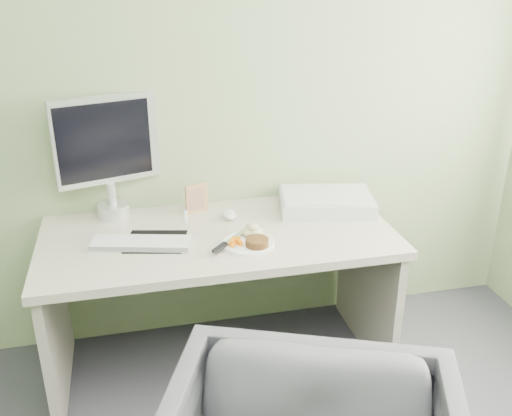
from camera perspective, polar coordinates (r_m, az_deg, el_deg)
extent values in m
plane|color=gray|center=(2.76, -5.45, 12.51)|extent=(3.50, 0.00, 3.50)
cube|color=#BAAC9C|center=(2.61, -3.76, -2.93)|extent=(1.60, 0.75, 0.04)
cube|color=gray|center=(2.80, -19.38, -11.06)|extent=(0.04, 0.70, 0.69)
cube|color=gray|center=(2.99, 11.08, -7.69)|extent=(0.04, 0.70, 0.69)
cylinder|color=white|center=(2.49, -0.78, -3.57)|extent=(0.23, 0.23, 0.01)
cylinder|color=black|center=(2.46, 0.10, -3.44)|extent=(0.10, 0.10, 0.03)
ellipsoid|color=tan|center=(2.54, -0.31, -2.17)|extent=(0.12, 0.10, 0.06)
cube|color=orange|center=(2.46, -1.99, -3.29)|extent=(0.06, 0.06, 0.04)
cube|color=silver|center=(2.51, -2.17, -2.96)|extent=(0.11, 0.11, 0.01)
cube|color=black|center=(2.42, -3.66, -3.97)|extent=(0.08, 0.08, 0.02)
cube|color=black|center=(2.56, -9.99, -3.32)|extent=(0.30, 0.28, 0.00)
cube|color=white|center=(2.53, -11.43, -3.41)|extent=(0.44, 0.23, 0.02)
ellipsoid|color=white|center=(2.75, -2.64, -0.66)|extent=(0.06, 0.11, 0.04)
cube|color=olive|center=(2.80, -5.97, 0.95)|extent=(0.11, 0.06, 0.15)
cylinder|color=white|center=(2.73, -7.08, -0.83)|extent=(0.02, 0.02, 0.05)
cone|color=#93B5EC|center=(2.72, -7.12, -0.19)|extent=(0.02, 0.02, 0.02)
cube|color=silver|center=(2.86, 7.03, 0.55)|extent=(0.51, 0.39, 0.07)
cylinder|color=silver|center=(2.84, -14.06, -0.26)|extent=(0.15, 0.15, 0.06)
cylinder|color=silver|center=(2.80, -14.23, 1.36)|extent=(0.04, 0.04, 0.11)
cube|color=silver|center=(2.75, -14.77, 6.60)|extent=(0.48, 0.18, 0.41)
cube|color=black|center=(2.72, -14.77, 6.45)|extent=(0.42, 0.13, 0.36)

